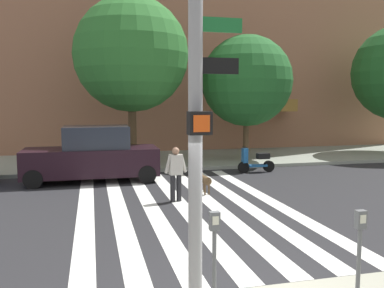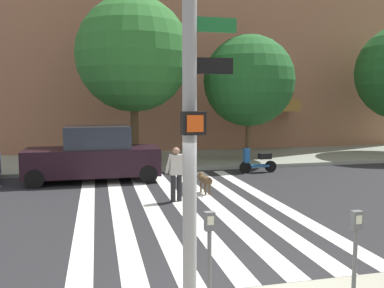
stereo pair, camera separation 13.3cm
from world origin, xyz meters
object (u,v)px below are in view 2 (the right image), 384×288
at_px(parked_scooter, 258,161).
at_px(pedestrian_dog_walker, 176,171).
at_px(street_tree_nearest, 133,55).
at_px(parking_meter_second_along, 355,245).
at_px(street_tree_middle, 249,81).
at_px(traffic_light_pole, 191,59).
at_px(parked_car_behind_first, 94,155).
at_px(dog_on_leash, 205,180).
at_px(parking_meter_curbside, 209,246).

xyz_separation_m(parked_scooter, pedestrian_dog_walker, (-4.30, -4.05, 0.45)).
xyz_separation_m(street_tree_nearest, pedestrian_dog_walker, (0.61, -6.73, -4.12)).
relative_size(parking_meter_second_along, pedestrian_dog_walker, 0.83).
height_order(street_tree_nearest, pedestrian_dog_walker, street_tree_nearest).
distance_m(street_tree_nearest, street_tree_middle, 5.59).
bearing_deg(traffic_light_pole, parked_car_behind_first, 96.68).
xyz_separation_m(street_tree_nearest, dog_on_leash, (1.73, -5.86, -4.61)).
bearing_deg(street_tree_nearest, parking_meter_curbside, -90.84).
bearing_deg(parked_car_behind_first, traffic_light_pole, -83.32).
xyz_separation_m(parked_car_behind_first, dog_on_leash, (3.51, -2.92, -0.53)).
xyz_separation_m(traffic_light_pole, dog_on_leash, (2.26, 7.74, -3.08)).
xyz_separation_m(parked_scooter, street_tree_middle, (0.57, 2.67, 3.48)).
distance_m(parking_meter_curbside, dog_on_leash, 7.68).
distance_m(traffic_light_pole, parking_meter_second_along, 3.41).
distance_m(parked_scooter, street_tree_middle, 4.42).
height_order(parked_car_behind_first, parked_scooter, parked_car_behind_first).
distance_m(parked_car_behind_first, pedestrian_dog_walker, 4.48).
height_order(traffic_light_pole, street_tree_nearest, street_tree_nearest).
height_order(parking_meter_second_along, street_tree_middle, street_tree_middle).
xyz_separation_m(parking_meter_curbside, parked_scooter, (5.10, 10.59, -0.55)).
height_order(parking_meter_curbside, parking_meter_second_along, same).
relative_size(parked_car_behind_first, parked_scooter, 3.01).
relative_size(parked_scooter, street_tree_middle, 0.27).
distance_m(parking_meter_curbside, street_tree_middle, 14.72).
xyz_separation_m(parking_meter_second_along, parked_car_behind_first, (-3.57, 10.76, -0.06)).
bearing_deg(street_tree_nearest, dog_on_leash, -73.56).
distance_m(parked_scooter, pedestrian_dog_walker, 5.92).
xyz_separation_m(street_tree_middle, pedestrian_dog_walker, (-4.87, -6.71, -3.03)).
bearing_deg(street_tree_middle, pedestrian_dog_walker, -125.94).
xyz_separation_m(parked_scooter, dog_on_leash, (-3.18, -3.18, -0.04)).
height_order(parked_scooter, pedestrian_dog_walker, pedestrian_dog_walker).
height_order(traffic_light_pole, dog_on_leash, traffic_light_pole).
height_order(street_tree_nearest, dog_on_leash, street_tree_nearest).
relative_size(traffic_light_pole, parking_meter_second_along, 4.26).
height_order(parking_meter_curbside, parked_scooter, parking_meter_curbside).
bearing_deg(traffic_light_pole, parked_scooter, 63.52).
relative_size(parking_meter_curbside, street_tree_middle, 0.23).
bearing_deg(parking_meter_second_along, parking_meter_curbside, 167.96).
height_order(parked_scooter, dog_on_leash, parked_scooter).
xyz_separation_m(traffic_light_pole, parking_meter_curbside, (0.33, 0.32, -2.49)).
height_order(traffic_light_pole, pedestrian_dog_walker, traffic_light_pole).
bearing_deg(street_tree_middle, parked_car_behind_first, -158.02).
xyz_separation_m(traffic_light_pole, parked_scooter, (5.44, 10.92, -3.04)).
bearing_deg(dog_on_leash, street_tree_nearest, 106.44).
relative_size(parking_meter_curbside, dog_on_leash, 1.38).
bearing_deg(dog_on_leash, parked_car_behind_first, 140.24).
height_order(traffic_light_pole, parked_car_behind_first, traffic_light_pole).
distance_m(parking_meter_curbside, street_tree_nearest, 13.87).
relative_size(parking_meter_second_along, parked_car_behind_first, 0.28).
bearing_deg(dog_on_leash, parking_meter_curbside, -104.53).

